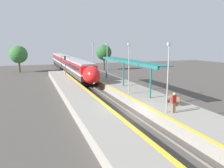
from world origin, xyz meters
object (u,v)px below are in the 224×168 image
(person_waiting, at_px, (174,102))
(lamppost_near, at_px, (168,74))
(lamppost_mid, at_px, (129,65))
(lamppost_far, at_px, (107,61))
(railway_signal, at_px, (65,65))
(lamppost_farthest, at_px, (93,58))
(platform_bench, at_px, (173,100))
(train, at_px, (68,63))

(person_waiting, bearing_deg, lamppost_near, 149.95)
(lamppost_mid, xyz_separation_m, lamppost_far, (0.00, 8.00, 0.00))
(railway_signal, distance_m, lamppost_farthest, 6.24)
(lamppost_far, bearing_deg, platform_bench, -81.12)
(platform_bench, bearing_deg, train, 97.18)
(lamppost_near, bearing_deg, person_waiting, -30.05)
(lamppost_near, xyz_separation_m, lamppost_farthest, (0.00, 24.01, 0.00))
(railway_signal, relative_size, lamppost_mid, 0.77)
(platform_bench, relative_size, lamppost_far, 0.29)
(platform_bench, bearing_deg, lamppost_farthest, 95.67)
(lamppost_mid, distance_m, lamppost_far, 8.00)
(lamppost_mid, height_order, lamppost_farthest, same)
(person_waiting, height_order, lamppost_mid, lamppost_mid)
(platform_bench, xyz_separation_m, railway_signal, (-6.91, 25.71, 1.36))
(platform_bench, distance_m, lamppost_far, 14.45)
(lamppost_farthest, bearing_deg, railway_signal, 141.65)
(person_waiting, xyz_separation_m, lamppost_far, (-0.52, 16.31, 2.49))
(train, relative_size, person_waiting, 27.04)
(train, xyz_separation_m, lamppost_mid, (2.47, -31.01, 2.23))
(railway_signal, distance_m, lamppost_far, 12.76)
(lamppost_near, height_order, lamppost_far, same)
(lamppost_mid, bearing_deg, person_waiting, -86.42)
(person_waiting, bearing_deg, lamppost_farthest, 91.22)
(lamppost_mid, xyz_separation_m, lamppost_farthest, (0.00, 16.01, 0.00))
(lamppost_near, distance_m, lamppost_mid, 8.00)
(platform_bench, xyz_separation_m, lamppost_mid, (-2.18, 5.97, 2.97))
(platform_bench, bearing_deg, lamppost_far, 98.88)
(lamppost_mid, height_order, lamppost_far, same)
(train, bearing_deg, lamppost_farthest, -80.63)
(platform_bench, bearing_deg, lamppost_near, -136.94)
(platform_bench, height_order, person_waiting, person_waiting)
(lamppost_farthest, bearing_deg, lamppost_near, -90.00)
(lamppost_far, bearing_deg, lamppost_farthest, 90.00)
(lamppost_farthest, bearing_deg, platform_bench, -84.33)
(lamppost_near, height_order, lamppost_mid, same)
(railway_signal, xyz_separation_m, lamppost_mid, (4.73, -19.75, 1.60))
(person_waiting, distance_m, lamppost_farthest, 24.44)
(platform_bench, height_order, lamppost_near, lamppost_near)
(platform_bench, relative_size, railway_signal, 0.38)
(platform_bench, relative_size, lamppost_farthest, 0.29)
(train, relative_size, lamppost_farthest, 8.08)
(train, bearing_deg, platform_bench, -82.82)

